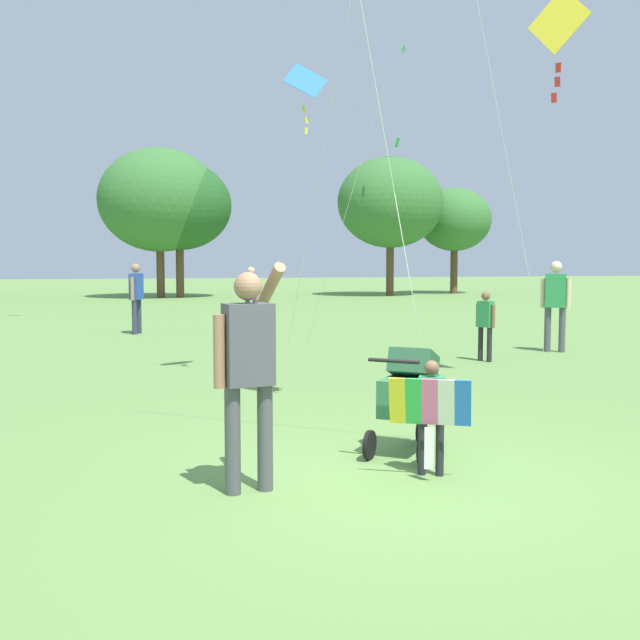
# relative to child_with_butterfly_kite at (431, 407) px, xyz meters

# --- Properties ---
(ground_plane) EXTENTS (120.00, 120.00, 0.00)m
(ground_plane) POSITION_rel_child_with_butterfly_kite_xyz_m (-0.33, -0.04, -0.61)
(ground_plane) COLOR #668E47
(treeline_distant) EXTENTS (33.66, 6.35, 6.69)m
(treeline_distant) POSITION_rel_child_with_butterfly_kite_xyz_m (-3.48, 30.04, 3.56)
(treeline_distant) COLOR brown
(treeline_distant) RESTS_ON ground
(child_with_butterfly_kite) EXTENTS (0.69, 0.48, 1.01)m
(child_with_butterfly_kite) POSITION_rel_child_with_butterfly_kite_xyz_m (0.00, 0.00, 0.00)
(child_with_butterfly_kite) COLOR #232328
(child_with_butterfly_kite) RESTS_ON ground
(person_adult_flyer) EXTENTS (0.59, 0.62, 1.86)m
(person_adult_flyer) POSITION_rel_child_with_butterfly_kite_xyz_m (-1.59, -0.14, 0.47)
(person_adult_flyer) COLOR #4C4C51
(person_adult_flyer) RESTS_ON ground
(stroller) EXTENTS (0.90, 1.05, 1.03)m
(stroller) POSITION_rel_child_with_butterfly_kite_xyz_m (0.07, 0.82, -0.00)
(stroller) COLOR black
(stroller) RESTS_ON ground
(kite_green_novelty) EXTENTS (1.99, 1.79, 5.78)m
(kite_green_novelty) POSITION_rel_child_with_butterfly_kite_xyz_m (3.32, 4.25, 4.49)
(kite_green_novelty) COLOR yellow
(kite_green_novelty) RESTS_ON ground
(kite_blue_high) EXTENTS (1.67, 2.37, 5.94)m
(kite_blue_high) POSITION_rel_child_with_butterfly_kite_xyz_m (0.77, 10.03, 4.71)
(kite_blue_high) COLOR blue
(kite_blue_high) RESTS_ON ground
(person_red_shirt) EXTENTS (0.51, 0.40, 1.80)m
(person_red_shirt) POSITION_rel_child_with_butterfly_kite_xyz_m (5.36, 7.95, 0.45)
(person_red_shirt) COLOR #4C4C51
(person_red_shirt) RESTS_ON ground
(person_couple_left) EXTENTS (0.40, 0.40, 1.63)m
(person_couple_left) POSITION_rel_child_with_butterfly_kite_xyz_m (-0.08, 13.26, 0.35)
(person_couple_left) COLOR #4C4C51
(person_couple_left) RESTS_ON ground
(person_kid_running) EXTENTS (0.28, 0.36, 1.27)m
(person_kid_running) POSITION_rel_child_with_butterfly_kite_xyz_m (3.44, 6.90, 0.14)
(person_kid_running) COLOR #232328
(person_kid_running) RESTS_ON ground
(person_back_turned) EXTENTS (0.35, 0.52, 1.71)m
(person_back_turned) POSITION_rel_child_with_butterfly_kite_xyz_m (-2.88, 13.25, 0.40)
(person_back_turned) COLOR #33384C
(person_back_turned) RESTS_ON ground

